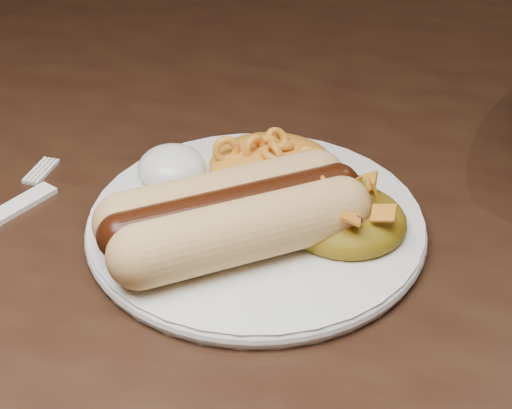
# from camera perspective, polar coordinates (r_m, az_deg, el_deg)

# --- Properties ---
(table) EXTENTS (1.60, 0.90, 0.75)m
(table) POSITION_cam_1_polar(r_m,az_deg,el_deg) (0.71, -3.93, -0.78)
(table) COLOR black
(table) RESTS_ON floor
(plate) EXTENTS (0.29, 0.29, 0.01)m
(plate) POSITION_cam_1_polar(r_m,az_deg,el_deg) (0.53, 0.00, -1.40)
(plate) COLOR silver
(plate) RESTS_ON table
(hotdog) EXTENTS (0.13, 0.15, 0.04)m
(hotdog) POSITION_cam_1_polar(r_m,az_deg,el_deg) (0.50, -1.59, -0.68)
(hotdog) COLOR #E8B87A
(hotdog) RESTS_ON plate
(mac_and_cheese) EXTENTS (0.11, 0.10, 0.04)m
(mac_and_cheese) POSITION_cam_1_polar(r_m,az_deg,el_deg) (0.57, 1.26, 4.07)
(mac_and_cheese) COLOR yellow
(mac_and_cheese) RESTS_ON plate
(sour_cream) EXTENTS (0.06, 0.06, 0.03)m
(sour_cream) POSITION_cam_1_polar(r_m,az_deg,el_deg) (0.57, -6.20, 3.27)
(sour_cream) COLOR white
(sour_cream) RESTS_ON plate
(taco_salad) EXTENTS (0.08, 0.08, 0.04)m
(taco_salad) POSITION_cam_1_polar(r_m,az_deg,el_deg) (0.51, 6.55, -0.39)
(taco_salad) COLOR #C75809
(taco_salad) RESTS_ON plate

